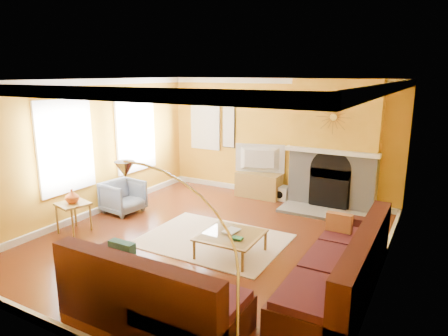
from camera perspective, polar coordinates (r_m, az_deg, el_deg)
The scene contains 27 objects.
floor at distance 6.99m, azimuth -2.05°, elevation -10.37°, with size 5.50×6.00×0.02m, color brown.
ceiling at distance 6.40m, azimuth -2.26°, elevation 12.53°, with size 5.50×6.00×0.02m, color white.
wall_back at distance 9.22m, azimuth 7.64°, elevation 4.20°, with size 5.50×0.02×2.70m, color gold.
wall_front at distance 4.39m, azimuth -23.21°, elevation -7.15°, with size 5.50×0.02×2.70m, color gold.
wall_left at distance 8.31m, azimuth -18.65°, elevation 2.61°, with size 0.02×6.00×2.70m, color gold.
wall_right at distance 5.68m, azimuth 22.40°, elevation -2.51°, with size 0.02×6.00×2.70m, color gold.
baseboard at distance 6.96m, azimuth -2.06°, elevation -9.84°, with size 5.50×6.00×0.12m, color white, non-canonical shape.
crown_molding at distance 6.40m, azimuth -2.26°, elevation 11.90°, with size 5.50×6.00×0.12m, color white, non-canonical shape.
window_left_near at distance 9.17m, azimuth -12.56°, elevation 4.90°, with size 0.06×1.22×1.72m, color white.
window_left_far at distance 7.87m, azimuth -21.75°, elevation 2.89°, with size 0.06×1.22×1.72m, color white.
window_back at distance 9.99m, azimuth -2.66°, elevation 6.18°, with size 0.82×0.06×1.22m, color white.
wall_art at distance 9.67m, azimuth 0.67°, elevation 6.25°, with size 0.34×0.04×1.14m, color white.
fireplace at distance 8.62m, azimuth 15.49°, elevation 3.19°, with size 1.80×0.40×2.70m, color gray, non-canonical shape.
mantel at distance 8.41m, azimuth 15.05°, elevation 2.28°, with size 1.92×0.22×0.08m, color white.
hearth at distance 8.43m, azimuth 14.01°, elevation -6.23°, with size 1.80×0.70×0.06m, color gray.
sunburst at distance 8.31m, azimuth 15.36°, elevation 7.02°, with size 0.70×0.04×0.70m, color olive, non-canonical shape.
rug at distance 6.99m, azimuth -1.59°, elevation -10.21°, with size 2.40×1.80×0.02m, color beige.
sectional_sofa at distance 5.54m, azimuth 2.91°, elevation -11.80°, with size 3.24×3.49×0.90m, color #3E1914, non-canonical shape.
coffee_table at distance 6.38m, azimuth 0.96°, elevation -10.89°, with size 0.92×0.92×0.36m, color white, non-canonical shape.
media_console at distance 9.28m, azimuth 4.98°, elevation -2.42°, with size 1.03×0.46×0.57m, color olive.
tv at distance 9.13m, azimuth 5.05°, elevation 1.27°, with size 1.14×0.15×0.66m, color black.
subwoofer at distance 9.16m, azimuth 8.26°, elevation -3.55°, with size 0.31×0.31×0.31m, color white.
armchair at distance 8.46m, azimuth -14.21°, elevation -4.01°, with size 0.71×0.73×0.67m, color slate.
side_table at distance 7.72m, azimuth -20.64°, elevation -6.64°, with size 0.50×0.50×0.55m, color olive, non-canonical shape.
vase at distance 7.59m, azimuth -20.89°, elevation -3.79°, with size 0.24×0.24×0.25m, color #DA5D1C.
book at distance 6.44m, azimuth 0.26°, elevation -8.76°, with size 0.21×0.28×0.03m, color white.
arc_lamp at distance 3.75m, azimuth -5.68°, elevation -15.41°, with size 1.29×0.36×2.01m, color silver, non-canonical shape.
Camera 1 is at (3.33, -5.46, 2.81)m, focal length 32.00 mm.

